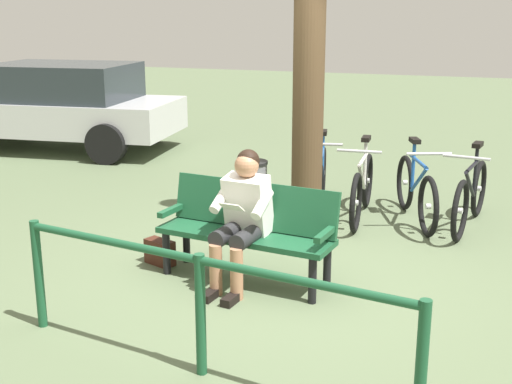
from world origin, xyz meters
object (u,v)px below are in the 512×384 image
parked_car (58,105)px  bicycle_black (362,188)px  bench (249,225)px  handbag (160,252)px  tree_trunk (309,57)px  person_reading (242,213)px  litter_bin (252,194)px  bicycle_silver (416,191)px  bicycle_orange (322,180)px  bicycle_green (470,196)px

parked_car → bicycle_black: bearing=152.0°
bench → parked_car: (5.12, -4.36, 0.27)m
handbag → tree_trunk: bearing=-125.8°
person_reading → litter_bin: 1.70m
tree_trunk → bicycle_silver: tree_trunk is taller
bench → bicycle_silver: size_ratio=1.04×
person_reading → bicycle_black: bearing=-97.8°
bicycle_orange → parked_car: bearing=-123.4°
bench → bicycle_black: (-0.61, -2.13, -0.15)m
handbag → bicycle_black: (-1.52, -2.10, 0.24)m
litter_bin → bicycle_black: 1.30m
bicycle_orange → person_reading: bearing=-13.8°
bench → parked_car: size_ratio=0.38×
tree_trunk → bicycle_black: (-0.48, -0.66, -1.52)m
bicycle_silver → bench: bearing=-49.9°
person_reading → parked_car: (5.12, -4.52, 0.11)m
bicycle_silver → parked_car: size_ratio=0.36×
bicycle_silver → parked_car: 6.69m
person_reading → handbag: (0.92, -0.20, -0.54)m
bench → bicycle_silver: bicycle_silver is taller
handbag → tree_trunk: size_ratio=0.08×
handbag → bicycle_green: size_ratio=0.18×
bench → handbag: bearing=5.1°
person_reading → bicycle_green: person_reading is taller
bicycle_silver → litter_bin: bearing=-86.7°
bench → person_reading: 0.23m
tree_trunk → parked_car: (5.24, -2.89, -1.11)m
tree_trunk → litter_bin: 1.63m
person_reading → tree_trunk: tree_trunk is taller
bicycle_silver → bicycle_orange: bearing=-118.5°
handbag → litter_bin: 1.49m
handbag → tree_trunk: tree_trunk is taller
person_reading → bicycle_orange: 2.55m
bench → litter_bin: bearing=-64.1°
bicycle_silver → bicycle_orange: same height
litter_bin → parked_car: (4.62, -2.92, 0.40)m
litter_bin → person_reading: bearing=107.2°
bench → litter_bin: bench is taller
litter_bin → bicycle_silver: (-1.70, -0.78, -0.01)m
bicycle_green → bicycle_orange: (1.73, -0.17, 0.00)m
litter_bin → bicycle_orange: size_ratio=0.45×
person_reading → bicycle_orange: (-0.06, -2.53, -0.31)m
tree_trunk → litter_bin: size_ratio=5.05×
bicycle_black → bicycle_orange: size_ratio=1.02×
tree_trunk → bicycle_orange: 1.77m
bench → tree_trunk: bearing=-87.9°
parked_car → person_reading: bearing=131.8°
bench → bicycle_orange: bearing=-84.7°
bench → bicycle_orange: (-0.07, -2.36, -0.15)m
bicycle_black → tree_trunk: bearing=-40.0°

